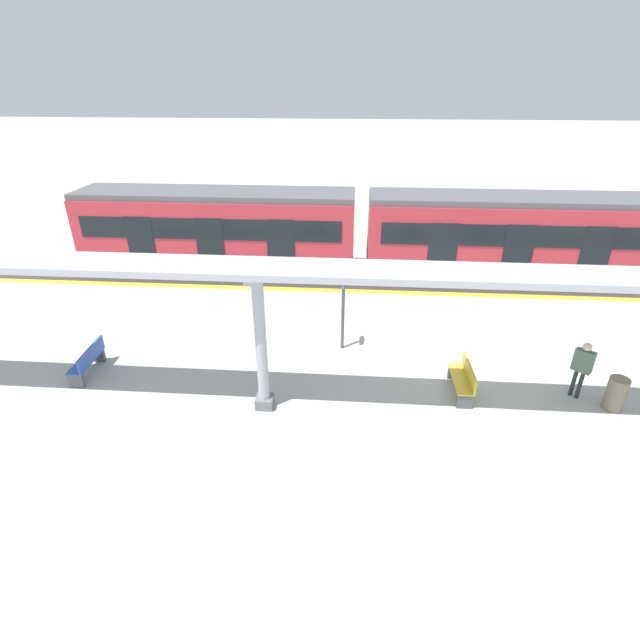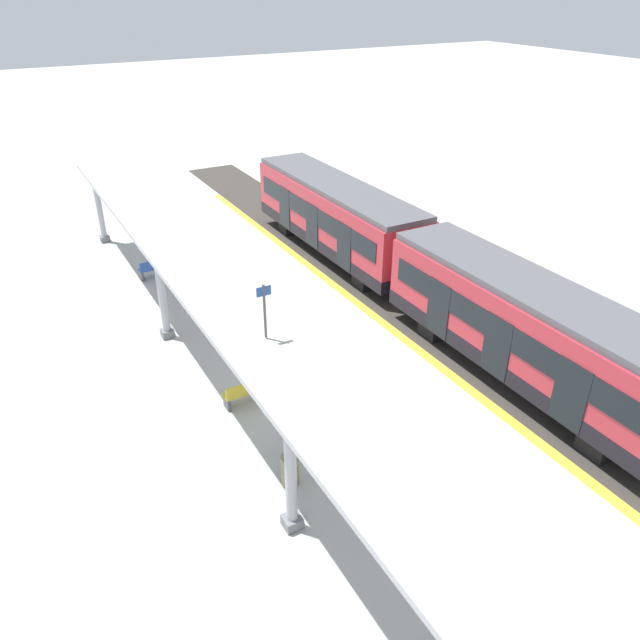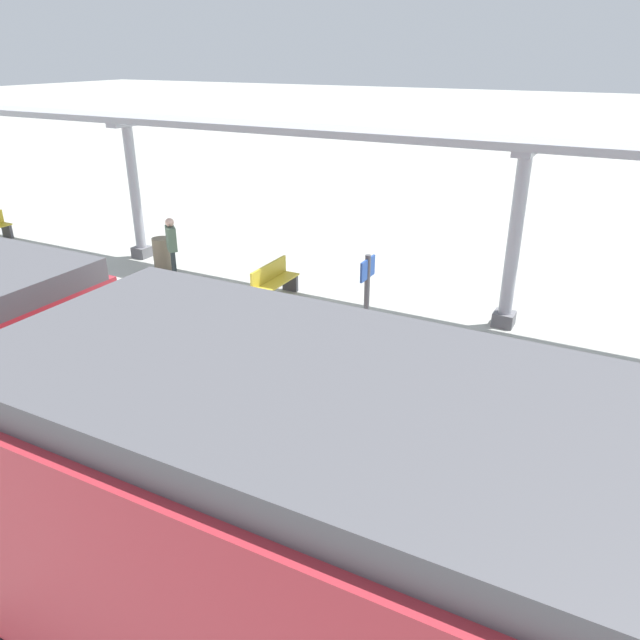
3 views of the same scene
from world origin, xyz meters
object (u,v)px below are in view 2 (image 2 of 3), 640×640
Objects in this scene: canopy_pillar_nearest at (99,205)px; bench_far_end at (156,268)px; train_far_carriage at (528,333)px; trash_bin at (290,470)px; canopy_pillar_second at (161,291)px; bench_mid_platform at (248,392)px; passenger_by_the_benches at (292,431)px; train_near_carriage at (337,218)px; canopy_pillar_third at (291,468)px; platform_info_sign at (264,307)px.

bench_far_end is (-1.12, 5.39, -1.45)m from canopy_pillar_nearest.
train_far_carriage is 7.50× the size of bench_far_end.
bench_far_end is at bearing -92.04° from trash_bin.
bench_mid_platform is (-1.01, 5.19, -1.45)m from canopy_pillar_second.
train_far_carriage is 3.06× the size of canopy_pillar_second.
passenger_by_the_benches is at bearing 97.50° from canopy_pillar_second.
bench_far_end is 1.70× the size of trash_bin.
bench_mid_platform is at bearing 89.37° from bench_far_end.
canopy_pillar_second is 5.48m from bench_mid_platform.
train_near_carriage reaches higher than passenger_by_the_benches.
trash_bin is (-0.62, 19.55, -1.44)m from canopy_pillar_nearest.
canopy_pillar_nearest is (9.35, -7.05, 0.06)m from train_near_carriage.
canopy_pillar_nearest reaches higher than bench_mid_platform.
canopy_pillar_second reaches higher than passenger_by_the_benches.
canopy_pillar_nearest and canopy_pillar_second have the same top height.
passenger_by_the_benches is at bearing 54.77° from train_near_carriage.
train_near_carriage reaches higher than bench_far_end.
passenger_by_the_benches is at bearing 91.23° from bench_mid_platform.
bench_mid_platform is at bearing -88.77° from passenger_by_the_benches.
bench_far_end is at bearing -11.43° from train_near_carriage.
bench_mid_platform is 1.68× the size of trash_bin.
passenger_by_the_benches is at bearing 93.27° from canopy_pillar_nearest.
canopy_pillar_nearest reaches higher than train_near_carriage.
canopy_pillar_third is 2.05m from trash_bin.
canopy_pillar_third is at bearing 90.00° from canopy_pillar_second.
canopy_pillar_nearest and canopy_pillar_third have the same top height.
bench_far_end is (-1.12, -15.48, -1.45)m from canopy_pillar_third.
train_near_carriage is 15.30m from trash_bin.
canopy_pillar_nearest is at bearing -78.23° from bench_far_end.
train_far_carriage is 15.99m from bench_far_end.
canopy_pillar_second is (9.35, 3.58, 0.06)m from train_near_carriage.
canopy_pillar_nearest is 1.00× the size of canopy_pillar_third.
train_far_carriage is 3.06× the size of canopy_pillar_third.
bench_far_end is (8.23, -13.64, -1.38)m from train_far_carriage.
passenger_by_the_benches reaches higher than bench_far_end.
trash_bin is at bearing 87.96° from bench_far_end.
platform_info_sign is at bearing 105.77° from bench_far_end.
canopy_pillar_third is 2.29× the size of passenger_by_the_benches.
bench_mid_platform is at bearing 46.44° from train_near_carriage.
canopy_pillar_nearest is at bearing -86.36° from bench_mid_platform.
train_far_carriage reaches higher than bench_mid_platform.
canopy_pillar_third is (0.00, 10.23, 0.00)m from canopy_pillar_second.
canopy_pillar_nearest is at bearing -90.00° from canopy_pillar_second.
trash_bin is at bearing 55.05° from train_near_carriage.
platform_info_sign is (-3.14, 1.89, -0.56)m from canopy_pillar_second.
platform_info_sign reaches higher than bench_far_end.
canopy_pillar_nearest reaches higher than passenger_by_the_benches.
train_near_carriage is 7.50× the size of bench_far_end.
canopy_pillar_third is 4.17× the size of trash_bin.
platform_info_sign reaches higher than trash_bin.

